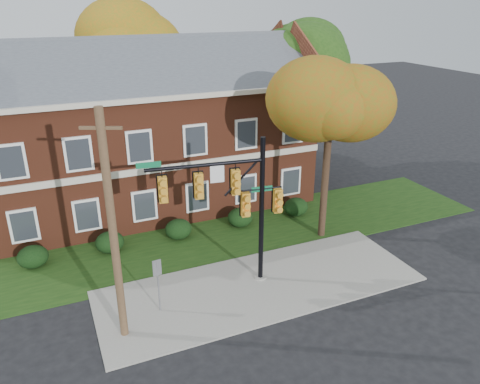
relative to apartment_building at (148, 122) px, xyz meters
name	(u,v)px	position (x,y,z in m)	size (l,w,h in m)	color
ground	(271,299)	(2.00, -11.95, -4.99)	(120.00, 120.00, 0.00)	black
sidewalk	(261,285)	(2.00, -10.95, -4.95)	(14.00, 5.00, 0.08)	gray
grass_strip	(219,236)	(2.00, -5.95, -4.97)	(30.00, 6.00, 0.04)	#193811
apartment_building	(148,122)	(0.00, 0.00, 0.00)	(18.80, 8.80, 9.74)	brown
hedge_far_left	(33,257)	(-7.00, -5.25, -4.46)	(1.40, 1.26, 1.05)	black
hedge_left	(110,242)	(-3.50, -5.25, -4.46)	(1.40, 1.26, 1.05)	black
hedge_center	(178,229)	(0.00, -5.25, -4.46)	(1.40, 1.26, 1.05)	black
hedge_right	(240,217)	(3.50, -5.25, -4.46)	(1.40, 1.26, 1.05)	black
hedge_far_right	(296,207)	(7.00, -5.25, -4.46)	(1.40, 1.26, 1.05)	black
tree_near_right	(336,111)	(7.22, -8.09, 1.68)	(4.50, 4.25, 8.58)	black
tree_right_rear	(312,56)	(11.31, 0.86, 3.13)	(6.30, 5.95, 10.62)	black
tree_far_rear	(137,41)	(1.34, 7.84, 3.86)	(6.84, 6.46, 11.52)	black
traffic_signal	(234,198)	(1.04, -10.30, -0.91)	(5.85, 0.97, 6.57)	gray
utility_pole	(113,231)	(-4.05, -11.80, -0.63)	(1.26, 0.63, 8.59)	brown
sign_post	(158,277)	(-2.48, -10.95, -3.37)	(0.35, 0.08, 2.38)	slate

